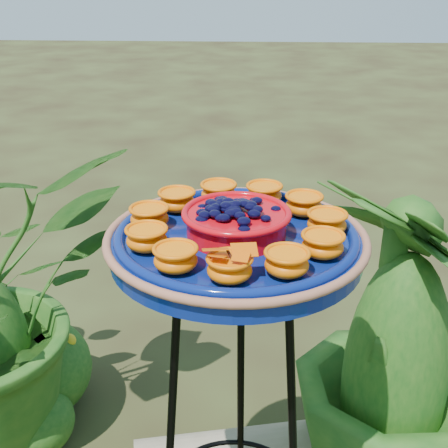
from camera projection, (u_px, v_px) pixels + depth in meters
The scene contains 3 objects.
tripod_stand at pixel (235, 410), 1.36m from camera, with size 0.37×0.39×0.95m.
feeder_dish at pixel (236, 237), 1.19m from camera, with size 0.51×0.51×0.11m.
shrub_back_right at pixel (398, 353), 1.69m from camera, with size 0.56×0.56×1.00m, color #174B14.
Camera 1 is at (0.17, -1.00, 1.51)m, focal length 50.00 mm.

